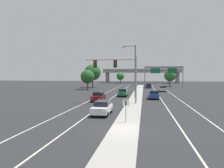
# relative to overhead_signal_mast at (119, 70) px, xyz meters

# --- Properties ---
(ground_plane) EXTENTS (260.00, 260.00, 0.00)m
(ground_plane) POSITION_rel_overhead_signal_mast_xyz_m (2.30, -15.56, -5.35)
(ground_plane) COLOR #28282B
(median_island) EXTENTS (2.40, 110.00, 0.15)m
(median_island) POSITION_rel_overhead_signal_mast_xyz_m (2.30, 2.44, -5.27)
(median_island) COLOR #9E9B93
(median_island) RESTS_ON ground
(lane_stripe_oncoming_center) EXTENTS (0.14, 100.00, 0.01)m
(lane_stripe_oncoming_center) POSITION_rel_overhead_signal_mast_xyz_m (-2.40, 9.44, -5.34)
(lane_stripe_oncoming_center) COLOR silver
(lane_stripe_oncoming_center) RESTS_ON ground
(lane_stripe_receding_center) EXTENTS (0.14, 100.00, 0.01)m
(lane_stripe_receding_center) POSITION_rel_overhead_signal_mast_xyz_m (7.00, 9.44, -5.34)
(lane_stripe_receding_center) COLOR silver
(lane_stripe_receding_center) RESTS_ON ground
(edge_stripe_left) EXTENTS (0.14, 100.00, 0.01)m
(edge_stripe_left) POSITION_rel_overhead_signal_mast_xyz_m (-5.70, 9.44, -5.34)
(edge_stripe_left) COLOR silver
(edge_stripe_left) RESTS_ON ground
(edge_stripe_right) EXTENTS (0.14, 100.00, 0.01)m
(edge_stripe_right) POSITION_rel_overhead_signal_mast_xyz_m (10.30, 9.44, -5.34)
(edge_stripe_right) COLOR silver
(edge_stripe_right) RESTS_ON ground
(overhead_signal_mast) EXTENTS (8.18, 0.44, 7.20)m
(overhead_signal_mast) POSITION_rel_overhead_signal_mast_xyz_m (0.00, 0.00, 0.00)
(overhead_signal_mast) COLOR gray
(overhead_signal_mast) RESTS_ON median_island
(median_sign_post) EXTENTS (0.60, 0.10, 2.20)m
(median_sign_post) POSITION_rel_overhead_signal_mast_xyz_m (2.21, -13.29, -3.76)
(median_sign_post) COLOR gray
(median_sign_post) RESTS_ON median_island
(street_lamp_median) EXTENTS (2.58, 0.28, 10.00)m
(street_lamp_median) POSITION_rel_overhead_signal_mast_xyz_m (1.94, 7.33, 0.44)
(street_lamp_median) COLOR #4C4C51
(street_lamp_median) RESTS_ON median_island
(car_oncoming_white) EXTENTS (1.83, 4.47, 1.58)m
(car_oncoming_white) POSITION_rel_overhead_signal_mast_xyz_m (-0.89, -8.99, -4.53)
(car_oncoming_white) COLOR silver
(car_oncoming_white) RESTS_ON ground
(car_oncoming_darkred) EXTENTS (1.86, 4.49, 1.58)m
(car_oncoming_darkred) POSITION_rel_overhead_signal_mast_xyz_m (-3.97, 2.99, -4.53)
(car_oncoming_darkred) COLOR #5B0F14
(car_oncoming_darkred) RESTS_ON ground
(car_oncoming_green) EXTENTS (1.90, 4.50, 1.58)m
(car_oncoming_green) POSITION_rel_overhead_signal_mast_xyz_m (-0.56, 11.78, -4.53)
(car_oncoming_green) COLOR #195633
(car_oncoming_green) RESTS_ON ground
(car_receding_blue) EXTENTS (1.88, 4.49, 1.58)m
(car_receding_blue) POSITION_rel_overhead_signal_mast_xyz_m (5.63, 7.77, -4.53)
(car_receding_blue) COLOR navy
(car_receding_blue) RESTS_ON ground
(car_receding_silver) EXTENTS (1.83, 4.47, 1.58)m
(car_receding_silver) POSITION_rel_overhead_signal_mast_xyz_m (8.66, 25.38, -4.53)
(car_receding_silver) COLOR #B7B7BC
(car_receding_silver) RESTS_ON ground
(car_receding_navy) EXTENTS (1.90, 4.50, 1.58)m
(car_receding_navy) POSITION_rel_overhead_signal_mast_xyz_m (5.28, 40.38, -4.53)
(car_receding_navy) COLOR #141E4C
(car_receding_navy) RESTS_ON ground
(highway_sign_gantry) EXTENTS (13.28, 0.42, 7.50)m
(highway_sign_gantry) POSITION_rel_overhead_signal_mast_xyz_m (10.50, 42.81, 0.81)
(highway_sign_gantry) COLOR gray
(highway_sign_gantry) RESTS_ON ground
(overpass_bridge) EXTENTS (42.40, 6.40, 7.65)m
(overpass_bridge) POSITION_rel_overhead_signal_mast_xyz_m (2.30, 85.56, 0.43)
(overpass_bridge) COLOR gray
(overpass_bridge) RESTS_ON ground
(tree_far_left_b) EXTENTS (3.97, 3.97, 5.74)m
(tree_far_left_b) POSITION_rel_overhead_signal_mast_xyz_m (-8.34, 75.07, -1.60)
(tree_far_left_b) COLOR #4C3823
(tree_far_left_b) RESTS_ON ground
(tree_far_left_a) EXTENTS (4.21, 4.21, 6.09)m
(tree_far_left_a) POSITION_rel_overhead_signal_mast_xyz_m (-13.22, 29.66, -1.38)
(tree_far_left_a) COLOR #4C3823
(tree_far_left_a) RESTS_ON ground
(tree_far_right_c) EXTENTS (4.42, 4.42, 6.39)m
(tree_far_right_c) POSITION_rel_overhead_signal_mast_xyz_m (13.62, 51.09, -1.18)
(tree_far_right_c) COLOR #4C3823
(tree_far_right_c) RESTS_ON ground
(tree_far_left_c) EXTENTS (5.68, 5.68, 8.22)m
(tree_far_left_c) POSITION_rel_overhead_signal_mast_xyz_m (-14.05, 39.49, 0.02)
(tree_far_left_c) COLOR #4C3823
(tree_far_left_c) RESTS_ON ground
(tree_far_right_b) EXTENTS (3.64, 3.64, 5.27)m
(tree_far_right_b) POSITION_rel_overhead_signal_mast_xyz_m (15.51, 75.04, -1.91)
(tree_far_right_b) COLOR #4C3823
(tree_far_right_b) RESTS_ON ground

